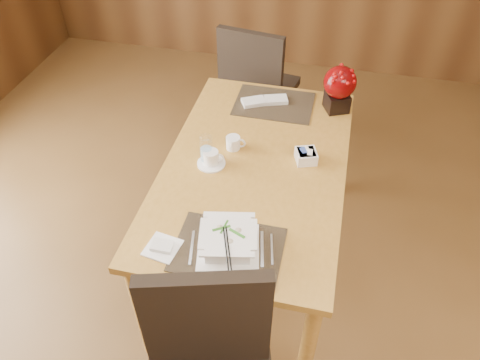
% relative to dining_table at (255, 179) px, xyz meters
% --- Properties ---
extents(ground, '(6.00, 6.00, 0.00)m').
position_rel_dining_table_xyz_m(ground, '(0.00, -0.60, -0.65)').
color(ground, brown).
rests_on(ground, ground).
extents(dining_table, '(0.90, 1.50, 0.75)m').
position_rel_dining_table_xyz_m(dining_table, '(0.00, 0.00, 0.00)').
color(dining_table, '#BB8634').
rests_on(dining_table, ground).
extents(placemat_near, '(0.45, 0.33, 0.01)m').
position_rel_dining_table_xyz_m(placemat_near, '(0.00, -0.55, 0.10)').
color(placemat_near, black).
rests_on(placemat_near, dining_table).
extents(placemat_far, '(0.45, 0.33, 0.01)m').
position_rel_dining_table_xyz_m(placemat_far, '(0.00, 0.55, 0.10)').
color(placemat_far, black).
rests_on(placemat_far, dining_table).
extents(soup_setting, '(0.30, 0.30, 0.10)m').
position_rel_dining_table_xyz_m(soup_setting, '(0.00, -0.55, 0.15)').
color(soup_setting, white).
rests_on(soup_setting, dining_table).
extents(coffee_cup, '(0.14, 0.14, 0.08)m').
position_rel_dining_table_xyz_m(coffee_cup, '(-0.21, -0.04, 0.13)').
color(coffee_cup, white).
rests_on(coffee_cup, dining_table).
extents(water_glass, '(0.08, 0.08, 0.15)m').
position_rel_dining_table_xyz_m(water_glass, '(-0.24, -0.02, 0.17)').
color(water_glass, white).
rests_on(water_glass, dining_table).
extents(creamer_jug, '(0.10, 0.10, 0.07)m').
position_rel_dining_table_xyz_m(creamer_jug, '(-0.14, 0.11, 0.13)').
color(creamer_jug, white).
rests_on(creamer_jug, dining_table).
extents(sugar_caddy, '(0.13, 0.13, 0.06)m').
position_rel_dining_table_xyz_m(sugar_caddy, '(0.24, 0.09, 0.13)').
color(sugar_caddy, white).
rests_on(sugar_caddy, dining_table).
extents(berry_decor, '(0.18, 0.18, 0.27)m').
position_rel_dining_table_xyz_m(berry_decor, '(0.36, 0.58, 0.25)').
color(berry_decor, black).
rests_on(berry_decor, dining_table).
extents(napkins_far, '(0.28, 0.19, 0.02)m').
position_rel_dining_table_xyz_m(napkins_far, '(-0.05, 0.55, 0.11)').
color(napkins_far, white).
rests_on(napkins_far, dining_table).
extents(bread_plate, '(0.15, 0.15, 0.01)m').
position_rel_dining_table_xyz_m(bread_plate, '(-0.27, -0.61, 0.10)').
color(bread_plate, white).
rests_on(bread_plate, dining_table).
extents(far_chair, '(0.53, 0.54, 1.00)m').
position_rel_dining_table_xyz_m(far_chair, '(-0.20, 1.05, -0.09)').
color(far_chair, black).
rests_on(far_chair, ground).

